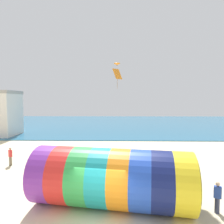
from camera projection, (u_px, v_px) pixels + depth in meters
The scene contains 6 objects.
sea at pixel (113, 123), 47.69m from camera, with size 120.00×40.00×0.10m, color #236084.
giant_inflatable_tube at pixel (112, 178), 10.73m from camera, with size 8.81×4.41×3.14m.
kite_handler at pixel (217, 197), 10.14m from camera, with size 0.42×0.34×1.62m.
kite_orange_diamond at pixel (117, 74), 25.77m from camera, with size 1.32×1.29×2.57m.
kite_orange_parafoil at pixel (117, 64), 22.86m from camera, with size 0.74×0.38×0.39m.
bystander_near_water at pixel (10, 156), 17.46m from camera, with size 0.41×0.41×1.60m.
Camera 1 is at (0.83, -8.39, 5.79)m, focal length 32.00 mm.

